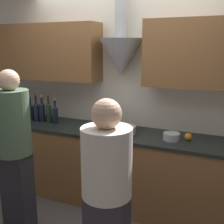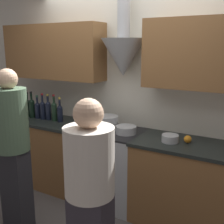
{
  "view_description": "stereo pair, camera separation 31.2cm",
  "coord_description": "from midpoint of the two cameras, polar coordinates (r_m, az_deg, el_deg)",
  "views": [
    {
      "loc": [
        1.24,
        -2.55,
        1.88
      ],
      "look_at": [
        0.0,
        0.23,
        1.16
      ],
      "focal_mm": 45.0,
      "sensor_mm": 36.0,
      "label": 1
    },
    {
      "loc": [
        1.52,
        -2.41,
        1.88
      ],
      "look_at": [
        0.0,
        0.23,
        1.16
      ],
      "focal_mm": 45.0,
      "sensor_mm": 36.0,
      "label": 2
    }
  ],
  "objects": [
    {
      "name": "wine_bottle_5",
      "position": [
        3.92,
        -18.43,
        0.16
      ],
      "size": [
        0.08,
        0.08,
        0.32
      ],
      "color": "black",
      "rests_on": "counter_left"
    },
    {
      "name": "person_foreground_left",
      "position": [
        2.89,
        -22.22,
        -6.96
      ],
      "size": [
        0.33,
        0.33,
        1.68
      ],
      "color": "#28282D",
      "rests_on": "ground_plane"
    },
    {
      "name": "stove_range",
      "position": [
        3.44,
        -1.95,
        -11.12
      ],
      "size": [
        0.6,
        0.6,
        0.91
      ],
      "color": "#B7BABC",
      "rests_on": "ground_plane"
    },
    {
      "name": "stock_pot",
      "position": [
        3.32,
        -4.05,
        -2.24
      ],
      "size": [
        0.27,
        0.27,
        0.16
      ],
      "color": "#B7BABC",
      "rests_on": "stove_range"
    },
    {
      "name": "counter_right",
      "position": [
        3.18,
        13.6,
        -13.68
      ],
      "size": [
        1.27,
        0.62,
        0.91
      ],
      "color": "brown",
      "rests_on": "ground_plane"
    },
    {
      "name": "mixing_bowl",
      "position": [
        3.19,
        0.01,
        -3.58
      ],
      "size": [
        0.24,
        0.24,
        0.09
      ],
      "color": "#B7BABC",
      "rests_on": "stove_range"
    },
    {
      "name": "wine_bottle_8",
      "position": [
        3.73,
        -15.07,
        0.01
      ],
      "size": [
        0.07,
        0.07,
        0.35
      ],
      "color": "black",
      "rests_on": "counter_left"
    },
    {
      "name": "wall_back",
      "position": [
        3.41,
        -0.79,
        6.58
      ],
      "size": [
        8.4,
        0.51,
        2.6
      ],
      "color": "silver",
      "rests_on": "ground_plane"
    },
    {
      "name": "wine_bottle_4",
      "position": [
        3.97,
        -19.58,
        0.54
      ],
      "size": [
        0.08,
        0.08,
        0.36
      ],
      "color": "black",
      "rests_on": "counter_left"
    },
    {
      "name": "person_foreground_right",
      "position": [
        2.11,
        -5.47,
        -16.23
      ],
      "size": [
        0.36,
        0.36,
        1.54
      ],
      "color": "#38333D",
      "rests_on": "ground_plane"
    },
    {
      "name": "saucepan",
      "position": [
        3.0,
        9.09,
        -4.98
      ],
      "size": [
        0.18,
        0.18,
        0.08
      ],
      "color": "#B7BABC",
      "rests_on": "counter_right"
    },
    {
      "name": "wine_bottle_0",
      "position": [
        4.25,
        -23.2,
        0.81
      ],
      "size": [
        0.08,
        0.08,
        0.31
      ],
      "color": "black",
      "rests_on": "counter_left"
    },
    {
      "name": "ground_plane",
      "position": [
        3.4,
        -4.46,
        -20.26
      ],
      "size": [
        12.0,
        12.0,
        0.0
      ],
      "primitive_type": "plane",
      "color": "#4C4744"
    },
    {
      "name": "wine_bottle_7",
      "position": [
        3.81,
        -16.3,
        0.16
      ],
      "size": [
        0.08,
        0.08,
        0.35
      ],
      "color": "black",
      "rests_on": "counter_left"
    },
    {
      "name": "wine_bottle_2",
      "position": [
        4.12,
        -21.27,
        0.78
      ],
      "size": [
        0.07,
        0.07,
        0.34
      ],
      "color": "black",
      "rests_on": "counter_left"
    },
    {
      "name": "wine_bottle_1",
      "position": [
        4.19,
        -22.22,
        0.82
      ],
      "size": [
        0.08,
        0.08,
        0.33
      ],
      "color": "black",
      "rests_on": "counter_left"
    },
    {
      "name": "counter_left",
      "position": [
        3.97,
        -15.75,
        -8.23
      ],
      "size": [
        1.51,
        0.62,
        0.91
      ],
      "color": "brown",
      "rests_on": "ground_plane"
    },
    {
      "name": "orange_fruit",
      "position": [
        3.02,
        12.42,
        -4.97
      ],
      "size": [
        0.08,
        0.08,
        0.08
      ],
      "color": "orange",
      "rests_on": "counter_right"
    },
    {
      "name": "wine_bottle_3",
      "position": [
        4.06,
        -20.44,
        0.59
      ],
      "size": [
        0.07,
        0.07,
        0.34
      ],
      "color": "black",
      "rests_on": "counter_left"
    },
    {
      "name": "wine_bottle_9",
      "position": [
        3.67,
        -13.87,
        -0.39
      ],
      "size": [
        0.07,
        0.07,
        0.32
      ],
      "color": "black",
      "rests_on": "counter_left"
    },
    {
      "name": "wine_bottle_6",
      "position": [
        3.85,
        -17.4,
        0.2
      ],
      "size": [
        0.07,
        0.07,
        0.35
      ],
      "color": "black",
      "rests_on": "counter_left"
    }
  ]
}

